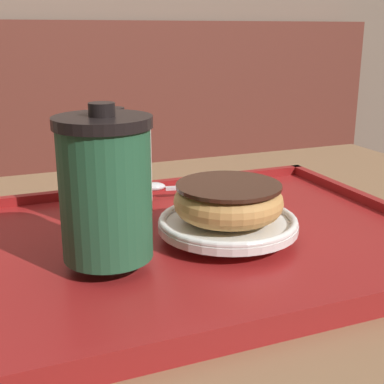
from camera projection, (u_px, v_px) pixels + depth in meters
booth_bench at (128, 265)px, 1.56m from camera, size 1.73×0.44×1.00m
cafe_table at (204, 358)px, 0.67m from camera, size 0.98×0.72×0.75m
serving_tray at (192, 242)px, 0.58m from camera, size 0.52×0.39×0.02m
coffee_cup_front at (106, 188)px, 0.48m from camera, size 0.09×0.09×0.14m
coffee_cup_rear at (117, 166)px, 0.61m from camera, size 0.08×0.08×0.12m
plate_with_chocolate_donut at (228, 223)px, 0.57m from camera, size 0.15×0.15×0.01m
donut_chocolate_glazed at (228, 200)px, 0.56m from camera, size 0.12×0.12×0.04m
spoon at (165, 187)px, 0.71m from camera, size 0.13×0.04×0.01m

